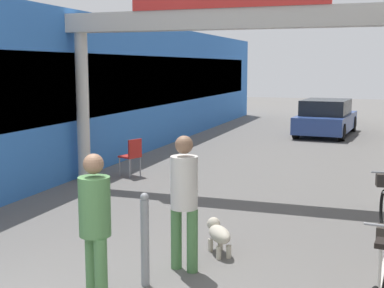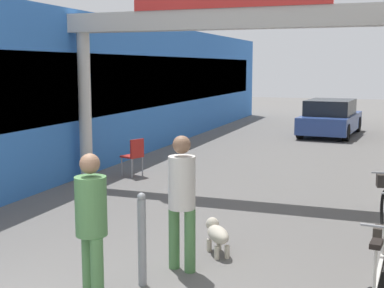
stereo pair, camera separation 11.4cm
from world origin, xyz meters
name	(u,v)px [view 1 (the left image)]	position (x,y,z in m)	size (l,w,h in m)	color
storefront_left	(102,88)	(-5.09, 11.00, 1.91)	(3.00, 26.00, 3.81)	blue
arcade_sign_gateway	(229,40)	(0.00, 6.85, 3.08)	(7.40, 0.47, 4.32)	beige
pedestrian_with_dog	(184,194)	(0.61, 2.53, 0.99)	(0.41, 0.41, 1.72)	#4C7F47
pedestrian_companion	(95,220)	(0.05, 1.30, 0.95)	(0.48, 0.48, 1.66)	#4C7F47
dog_on_leash	(218,234)	(0.85, 3.25, 0.28)	(0.54, 0.63, 0.46)	beige
bicycle_silver_nearest	(381,287)	(2.95, 1.69, 0.44)	(0.46, 1.68, 0.98)	black
bollard_post_metal	(145,239)	(0.34, 1.93, 0.57)	(0.10, 0.10, 1.12)	gray
cafe_chair_red_nearer	(132,154)	(-2.49, 7.56, 0.54)	(0.52, 0.52, 0.89)	gray
parked_car_blue	(326,118)	(1.09, 16.84, 0.64)	(2.08, 4.13, 1.33)	#2D478C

